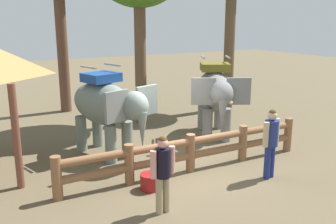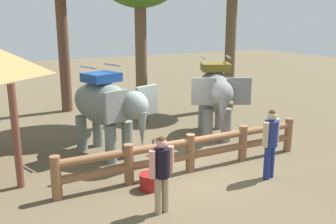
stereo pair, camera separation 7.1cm
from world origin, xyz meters
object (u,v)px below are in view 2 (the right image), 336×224
object	(u,v)px
tourist_woman_in_black	(162,169)
feed_bucket	(150,182)
elephant_center	(216,93)
log_fence	(190,150)
elephant_near_left	(107,106)
tourist_man_in_blue	(271,139)

from	to	relation	value
tourist_woman_in_black	feed_bucket	distance (m)	1.42
elephant_center	feed_bucket	bearing A→B (deg)	-145.41
log_fence	feed_bucket	xyz separation A→B (m)	(-1.45, -0.46, -0.41)
elephant_near_left	tourist_man_in_blue	bearing A→B (deg)	-50.30
log_fence	tourist_woman_in_black	distance (m)	2.40
log_fence	tourist_man_in_blue	xyz separation A→B (m)	(1.54, -1.38, 0.46)
elephant_center	tourist_man_in_blue	world-z (taller)	elephant_center
elephant_center	tourist_man_in_blue	bearing A→B (deg)	-104.17
log_fence	feed_bucket	size ratio (longest dim) A/B	14.62
feed_bucket	elephant_near_left	bearing A→B (deg)	90.73
elephant_center	tourist_woman_in_black	bearing A→B (deg)	-137.55
log_fence	tourist_man_in_blue	size ratio (longest dim) A/B	3.99
log_fence	tourist_man_in_blue	bearing A→B (deg)	-41.74
elephant_center	tourist_man_in_blue	xyz separation A→B (m)	(-0.91, -3.62, -0.51)
log_fence	feed_bucket	world-z (taller)	log_fence
tourist_man_in_blue	elephant_near_left	bearing A→B (deg)	129.70
log_fence	feed_bucket	bearing A→B (deg)	-162.61
tourist_woman_in_black	tourist_man_in_blue	size ratio (longest dim) A/B	0.93
elephant_near_left	tourist_man_in_blue	xyz separation A→B (m)	(3.03, -3.65, -0.47)
elephant_center	feed_bucket	size ratio (longest dim) A/B	6.50
log_fence	elephant_center	distance (m)	3.46
log_fence	elephant_center	size ratio (longest dim) A/B	2.25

